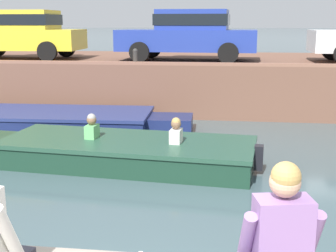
{
  "coord_description": "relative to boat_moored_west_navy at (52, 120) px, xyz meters",
  "views": [
    {
      "loc": [
        1.01,
        -3.38,
        2.71
      ],
      "look_at": [
        0.14,
        3.32,
        1.2
      ],
      "focal_mm": 50.0,
      "sensor_mm": 36.0,
      "label": 1
    }
  ],
  "objects": [
    {
      "name": "car_leftmost_yellow",
      "position": [
        -2.19,
        3.29,
        2.14
      ],
      "size": [
        4.03,
        2.05,
        1.54
      ],
      "color": "yellow",
      "rests_on": "far_quay_wall"
    },
    {
      "name": "mooring_bollard_mid",
      "position": [
        1.86,
        1.77,
        1.54
      ],
      "size": [
        0.15,
        0.15,
        0.45
      ],
      "color": "#2D2B28",
      "rests_on": "far_quay_wall"
    },
    {
      "name": "car_left_inner_blue",
      "position": [
        3.26,
        3.28,
        2.15
      ],
      "size": [
        4.3,
        2.12,
        1.54
      ],
      "color": "#233893",
      "rests_on": "far_quay_wall"
    },
    {
      "name": "boat_moored_west_navy",
      "position": [
        0.0,
        0.0,
        0.0
      ],
      "size": [
        6.76,
        2.24,
        0.45
      ],
      "color": "navy",
      "rests_on": "ground"
    },
    {
      "name": "motorboat_passing",
      "position": [
        2.39,
        -2.81,
        0.03
      ],
      "size": [
        5.94,
        2.29,
        0.97
      ],
      "color": "#193828",
      "rests_on": "ground"
    },
    {
      "name": "person_seated_right",
      "position": [
        4.87,
        -8.44,
        1.04
      ],
      "size": [
        0.58,
        0.59,
        0.96
      ],
      "color": "#282833",
      "rests_on": "near_quay"
    },
    {
      "name": "far_quay_wall",
      "position": [
        3.49,
        4.52,
        0.54
      ],
      "size": [
        60.0,
        6.0,
        1.52
      ],
      "primitive_type": "cube",
      "color": "brown",
      "rests_on": "ground"
    },
    {
      "name": "ground_plane",
      "position": [
        3.49,
        -3.22,
        -0.22
      ],
      "size": [
        400.0,
        400.0,
        0.0
      ],
      "primitive_type": "plane",
      "color": "#3D5156"
    },
    {
      "name": "far_wall_coping",
      "position": [
        3.49,
        1.64,
        1.34
      ],
      "size": [
        60.0,
        0.24,
        0.08
      ],
      "primitive_type": "cube",
      "color": "brown",
      "rests_on": "far_quay_wall"
    }
  ]
}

